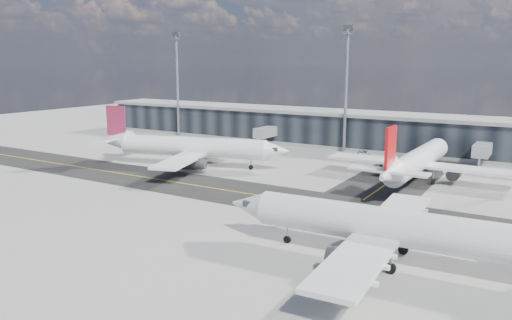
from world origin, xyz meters
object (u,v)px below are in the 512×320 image
object	(u,v)px
baggage_tug	(191,164)
service_van	(364,154)
airliner_near	(395,228)
airliner_redtail	(417,161)
airliner_af	(191,147)

from	to	relation	value
baggage_tug	service_van	size ratio (longest dim) A/B	0.59
baggage_tug	airliner_near	bearing A→B (deg)	43.14
airliner_redtail	baggage_tug	bearing A→B (deg)	-162.96
airliner_af	airliner_near	bearing A→B (deg)	43.99
airliner_near	baggage_tug	size ratio (longest dim) A/B	12.71
airliner_near	baggage_tug	xyz separation A→B (m)	(-47.70, 26.05, -2.95)
airliner_near	service_van	size ratio (longest dim) A/B	7.56
airliner_near	airliner_redtail	bearing A→B (deg)	7.30
baggage_tug	airliner_redtail	bearing A→B (deg)	87.76
airliner_af	airliner_near	distance (m)	56.59
airliner_af	airliner_near	world-z (taller)	airliner_af
airliner_redtail	airliner_near	distance (m)	38.37
airliner_af	airliner_near	size ratio (longest dim) A/B	1.01
airliner_redtail	baggage_tug	distance (m)	42.63
service_van	airliner_redtail	bearing A→B (deg)	-72.82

